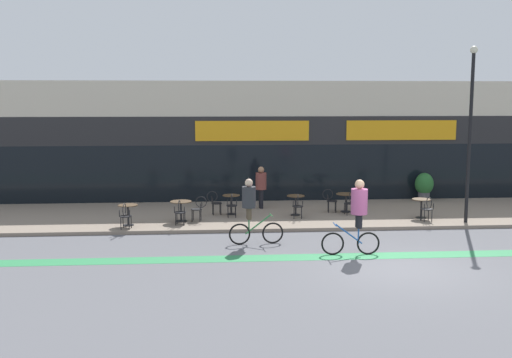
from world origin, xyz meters
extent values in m
plane|color=#5B5B60|center=(0.00, 0.00, 0.00)|extent=(120.00, 120.00, 0.00)
cube|color=gray|center=(0.00, 7.25, 0.06)|extent=(40.00, 5.50, 0.12)
cube|color=beige|center=(0.00, 12.00, 2.60)|extent=(40.00, 4.00, 5.20)
cube|color=black|center=(0.00, 10.03, 1.32)|extent=(38.80, 0.10, 2.40)
cube|color=#232326|center=(0.00, 10.05, 3.12)|extent=(39.20, 0.14, 1.20)
cube|color=orange|center=(-3.21, 9.98, 3.12)|extent=(4.80, 0.08, 0.84)
cube|color=orange|center=(3.21, 9.98, 3.12)|extent=(4.80, 0.08, 0.84)
cube|color=#2D844C|center=(0.00, 1.26, 0.00)|extent=(36.00, 0.70, 0.01)
cylinder|color=black|center=(-7.84, 5.41, 0.13)|extent=(0.37, 0.37, 0.02)
cylinder|color=black|center=(-7.84, 5.41, 0.47)|extent=(0.07, 0.07, 0.70)
cylinder|color=#4C3823|center=(-7.84, 5.41, 0.83)|extent=(0.68, 0.68, 0.02)
cylinder|color=black|center=(-6.05, 5.95, 0.13)|extent=(0.42, 0.42, 0.02)
cylinder|color=black|center=(-6.05, 5.95, 0.47)|extent=(0.07, 0.07, 0.71)
cylinder|color=#4C3823|center=(-6.05, 5.95, 0.84)|extent=(0.77, 0.77, 0.02)
cylinder|color=black|center=(-4.21, 7.12, 0.13)|extent=(0.36, 0.36, 0.02)
cylinder|color=black|center=(-4.21, 7.12, 0.48)|extent=(0.07, 0.07, 0.72)
cylinder|color=#4C3823|center=(-4.21, 7.12, 0.85)|extent=(0.66, 0.66, 0.02)
cylinder|color=black|center=(-1.80, 6.78, 0.13)|extent=(0.37, 0.37, 0.02)
cylinder|color=black|center=(-1.80, 6.78, 0.48)|extent=(0.07, 0.07, 0.72)
cylinder|color=#4C3823|center=(-1.80, 6.78, 0.86)|extent=(0.66, 0.66, 0.02)
cylinder|color=black|center=(0.23, 7.26, 0.13)|extent=(0.43, 0.43, 0.02)
cylinder|color=black|center=(0.23, 7.26, 0.47)|extent=(0.07, 0.07, 0.69)
cylinder|color=#4C3823|center=(0.23, 7.26, 0.82)|extent=(0.78, 0.78, 0.02)
cylinder|color=black|center=(2.72, 5.90, 0.13)|extent=(0.38, 0.38, 0.02)
cylinder|color=black|center=(2.72, 5.90, 0.46)|extent=(0.07, 0.07, 0.68)
cylinder|color=#4C3823|center=(2.72, 5.90, 0.82)|extent=(0.69, 0.69, 0.02)
cylinder|color=black|center=(-7.84, 4.86, 0.56)|extent=(0.44, 0.44, 0.03)
cylinder|color=black|center=(-7.96, 5.01, 0.33)|extent=(0.03, 0.03, 0.42)
cylinder|color=black|center=(-7.68, 4.98, 0.33)|extent=(0.03, 0.03, 0.42)
cylinder|color=black|center=(-7.99, 4.73, 0.33)|extent=(0.03, 0.03, 0.42)
cylinder|color=black|center=(-7.71, 4.70, 0.33)|extent=(0.03, 0.03, 0.42)
torus|color=black|center=(-7.86, 4.69, 0.82)|extent=(0.08, 0.41, 0.41)
cylinder|color=black|center=(-8.03, 4.71, 0.68)|extent=(0.03, 0.03, 0.23)
cylinder|color=black|center=(-7.69, 4.67, 0.68)|extent=(0.03, 0.03, 0.23)
cylinder|color=black|center=(-6.05, 5.40, 0.56)|extent=(0.44, 0.44, 0.03)
cylinder|color=black|center=(-6.17, 5.55, 0.33)|extent=(0.03, 0.03, 0.42)
cylinder|color=black|center=(-5.89, 5.52, 0.33)|extent=(0.03, 0.03, 0.42)
cylinder|color=black|center=(-6.20, 5.27, 0.33)|extent=(0.03, 0.03, 0.42)
cylinder|color=black|center=(-5.92, 5.24, 0.33)|extent=(0.03, 0.03, 0.42)
torus|color=black|center=(-6.06, 5.23, 0.82)|extent=(0.07, 0.41, 0.41)
cylinder|color=black|center=(-6.23, 5.25, 0.68)|extent=(0.03, 0.03, 0.23)
cylinder|color=black|center=(-5.89, 5.21, 0.68)|extent=(0.03, 0.03, 0.23)
cylinder|color=black|center=(-5.50, 5.95, 0.56)|extent=(0.45, 0.45, 0.03)
cylinder|color=black|center=(-5.65, 5.83, 0.33)|extent=(0.03, 0.03, 0.42)
cylinder|color=black|center=(-5.62, 6.10, 0.33)|extent=(0.03, 0.03, 0.42)
cylinder|color=black|center=(-5.37, 5.79, 0.33)|extent=(0.03, 0.03, 0.42)
cylinder|color=black|center=(-5.34, 6.07, 0.33)|extent=(0.03, 0.03, 0.42)
torus|color=black|center=(-5.33, 5.93, 0.82)|extent=(0.41, 0.08, 0.41)
cylinder|color=black|center=(-5.35, 5.76, 0.68)|extent=(0.03, 0.03, 0.23)
cylinder|color=black|center=(-5.31, 6.10, 0.68)|extent=(0.03, 0.03, 0.23)
cylinder|color=black|center=(-4.21, 6.57, 0.56)|extent=(0.40, 0.40, 0.03)
cylinder|color=black|center=(-4.35, 6.71, 0.33)|extent=(0.03, 0.03, 0.42)
cylinder|color=black|center=(-4.07, 6.71, 0.33)|extent=(0.03, 0.03, 0.42)
cylinder|color=black|center=(-4.35, 6.43, 0.33)|extent=(0.03, 0.03, 0.42)
cylinder|color=black|center=(-4.07, 6.43, 0.33)|extent=(0.03, 0.03, 0.42)
torus|color=black|center=(-4.21, 6.40, 0.82)|extent=(0.03, 0.41, 0.41)
cylinder|color=black|center=(-4.38, 6.40, 0.68)|extent=(0.03, 0.03, 0.23)
cylinder|color=black|center=(-4.04, 6.40, 0.68)|extent=(0.03, 0.03, 0.23)
cylinder|color=black|center=(-4.76, 7.12, 0.56)|extent=(0.44, 0.44, 0.03)
cylinder|color=black|center=(-4.64, 7.27, 0.33)|extent=(0.03, 0.03, 0.42)
cylinder|color=black|center=(-4.61, 6.99, 0.33)|extent=(0.03, 0.03, 0.42)
cylinder|color=black|center=(-4.92, 7.24, 0.33)|extent=(0.03, 0.03, 0.42)
cylinder|color=black|center=(-4.89, 6.96, 0.33)|extent=(0.03, 0.03, 0.42)
torus|color=black|center=(-4.93, 7.10, 0.82)|extent=(0.41, 0.07, 0.41)
cylinder|color=black|center=(-4.95, 7.27, 0.68)|extent=(0.03, 0.03, 0.23)
cylinder|color=black|center=(-4.91, 6.93, 0.68)|extent=(0.03, 0.03, 0.23)
cylinder|color=black|center=(-1.80, 6.23, 0.56)|extent=(0.45, 0.45, 0.03)
cylinder|color=black|center=(-1.92, 6.39, 0.33)|extent=(0.03, 0.03, 0.42)
cylinder|color=black|center=(-1.64, 6.35, 0.33)|extent=(0.03, 0.03, 0.42)
cylinder|color=black|center=(-1.96, 6.11, 0.33)|extent=(0.03, 0.03, 0.42)
cylinder|color=black|center=(-1.68, 6.07, 0.33)|extent=(0.03, 0.03, 0.42)
torus|color=black|center=(-1.82, 6.06, 0.82)|extent=(0.08, 0.41, 0.41)
cylinder|color=black|center=(-1.99, 6.08, 0.68)|extent=(0.03, 0.03, 0.23)
cylinder|color=black|center=(-1.65, 6.04, 0.68)|extent=(0.03, 0.03, 0.23)
cylinder|color=black|center=(0.23, 6.71, 0.56)|extent=(0.45, 0.45, 0.03)
cylinder|color=black|center=(0.07, 6.83, 0.33)|extent=(0.03, 0.03, 0.42)
cylinder|color=black|center=(0.35, 6.87, 0.33)|extent=(0.03, 0.03, 0.42)
cylinder|color=black|center=(0.11, 6.55, 0.33)|extent=(0.03, 0.03, 0.42)
cylinder|color=black|center=(0.39, 6.59, 0.33)|extent=(0.03, 0.03, 0.42)
torus|color=black|center=(0.26, 6.54, 0.82)|extent=(0.09, 0.41, 0.41)
cylinder|color=black|center=(0.09, 6.52, 0.68)|extent=(0.03, 0.03, 0.23)
cylinder|color=black|center=(0.43, 6.57, 0.68)|extent=(0.03, 0.03, 0.23)
cylinder|color=black|center=(-0.32, 7.26, 0.56)|extent=(0.44, 0.44, 0.03)
cylinder|color=black|center=(-0.16, 7.39, 0.33)|extent=(0.03, 0.03, 0.42)
cylinder|color=black|center=(-0.19, 7.11, 0.33)|extent=(0.03, 0.03, 0.42)
cylinder|color=black|center=(-0.44, 7.42, 0.33)|extent=(0.03, 0.03, 0.42)
cylinder|color=black|center=(-0.47, 7.14, 0.33)|extent=(0.03, 0.03, 0.42)
torus|color=black|center=(-0.49, 7.28, 0.82)|extent=(0.41, 0.07, 0.41)
cylinder|color=black|center=(-0.47, 7.45, 0.68)|extent=(0.03, 0.03, 0.23)
cylinder|color=black|center=(-0.50, 7.11, 0.68)|extent=(0.03, 0.03, 0.23)
cylinder|color=black|center=(2.72, 5.35, 0.56)|extent=(0.43, 0.43, 0.03)
cylinder|color=black|center=(2.57, 5.48, 0.33)|extent=(0.03, 0.03, 0.42)
cylinder|color=black|center=(2.85, 5.50, 0.33)|extent=(0.03, 0.03, 0.42)
cylinder|color=black|center=(2.60, 5.20, 0.33)|extent=(0.03, 0.03, 0.42)
cylinder|color=black|center=(2.87, 5.22, 0.33)|extent=(0.03, 0.03, 0.42)
torus|color=black|center=(2.74, 5.18, 0.82)|extent=(0.06, 0.41, 0.41)
cylinder|color=black|center=(2.57, 5.16, 0.68)|extent=(0.03, 0.03, 0.23)
cylinder|color=black|center=(2.91, 5.19, 0.68)|extent=(0.03, 0.03, 0.23)
cylinder|color=#4C4C51|center=(4.12, 9.48, 0.32)|extent=(0.49, 0.49, 0.41)
ellipsoid|color=#28662D|center=(4.12, 9.48, 0.86)|extent=(0.78, 0.78, 0.93)
cylinder|color=black|center=(4.04, 5.02, 3.09)|extent=(0.12, 0.12, 5.93)
sphere|color=beige|center=(4.04, 5.02, 6.13)|extent=(0.26, 0.26, 0.26)
torus|color=black|center=(-3.06, 2.95, 0.34)|extent=(0.67, 0.11, 0.67)
torus|color=black|center=(-4.10, 2.86, 0.34)|extent=(0.67, 0.11, 0.67)
cylinder|color=#2D753D|center=(-3.53, 2.91, 0.62)|extent=(0.81, 0.11, 0.61)
cylinder|color=#2D753D|center=(-3.81, 2.89, 0.57)|extent=(0.04, 0.04, 0.47)
cylinder|color=#2D753D|center=(-3.11, 2.94, 0.91)|extent=(0.07, 0.48, 0.03)
cylinder|color=#4C3D2D|center=(-3.82, 2.97, 0.98)|extent=(0.16, 0.16, 0.36)
cylinder|color=#4C3D2D|center=(-3.80, 2.80, 0.98)|extent=(0.16, 0.16, 0.36)
cylinder|color=#2D2D33|center=(-3.81, 2.89, 1.49)|extent=(0.45, 0.45, 0.65)
sphere|color=beige|center=(-3.81, 2.89, 1.93)|extent=(0.24, 0.24, 0.24)
torus|color=black|center=(-1.48, 1.45, 0.33)|extent=(0.67, 0.08, 0.67)
torus|color=black|center=(-0.44, 1.42, 0.33)|extent=(0.67, 0.08, 0.67)
cylinder|color=#23519E|center=(-1.01, 1.44, 0.62)|extent=(0.80, 0.07, 0.60)
cylinder|color=#23519E|center=(-0.73, 1.43, 0.57)|extent=(0.04, 0.04, 0.47)
cylinder|color=#23519E|center=(-1.43, 1.45, 0.90)|extent=(0.04, 0.48, 0.03)
cylinder|color=black|center=(-0.74, 1.34, 1.00)|extent=(0.17, 0.17, 0.40)
cylinder|color=black|center=(-0.73, 1.52, 1.00)|extent=(0.17, 0.17, 0.40)
cylinder|color=#A84C7F|center=(-0.73, 1.43, 1.57)|extent=(0.49, 0.49, 0.73)
sphere|color=tan|center=(-0.73, 1.43, 2.07)|extent=(0.27, 0.27, 0.27)
cylinder|color=black|center=(-2.99, 8.39, 0.50)|extent=(0.17, 0.17, 0.76)
cylinder|color=black|center=(-2.97, 8.23, 0.50)|extent=(0.17, 0.17, 0.76)
cylinder|color=brown|center=(-2.98, 8.31, 1.21)|extent=(0.49, 0.49, 0.66)
sphere|color=#9E7051|center=(-2.98, 8.31, 1.67)|extent=(0.25, 0.25, 0.25)
camera|label=1|loc=(-4.95, -15.17, 4.54)|focal=42.00mm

